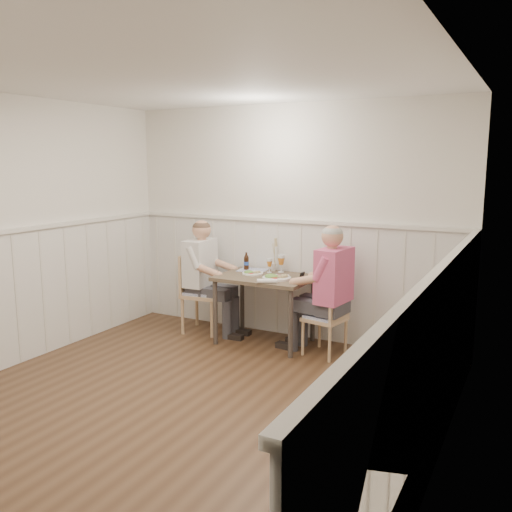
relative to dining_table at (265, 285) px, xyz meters
The scene contains 16 objects.
ground_plane 1.96m from the dining_table, 86.58° to the right, with size 4.50×4.50×0.00m, color #462E1C.
room_shell 2.04m from the dining_table, 86.58° to the right, with size 4.04×4.54×2.60m.
wainscot 1.16m from the dining_table, 84.55° to the right, with size 4.00×4.49×1.34m.
dining_table is the anchor object (origin of this frame).
chair_right 0.80m from the dining_table, ahead, with size 0.44×0.44×0.79m.
chair_left 0.88m from the dining_table, behind, with size 0.49×0.49×0.92m.
man_in_pink 0.77m from the dining_table, ahead, with size 0.67×0.47×1.37m.
diner_cream 0.81m from the dining_table, behind, with size 0.63×0.44×1.34m.
plate_man 0.23m from the dining_table, 25.42° to the right, with size 0.30×0.30×0.08m.
plate_diner 0.21m from the dining_table, behind, with size 0.23×0.23×0.06m.
beer_glass_a 0.36m from the dining_table, 73.83° to the left, with size 0.08×0.08×0.20m.
beer_glass_b 0.27m from the dining_table, 99.99° to the left, with size 0.06×0.06×0.16m.
beer_bottle 0.43m from the dining_table, 149.51° to the left, with size 0.06×0.06×0.20m.
rolled_napkin 0.38m from the dining_table, 59.08° to the right, with size 0.20×0.14×0.05m.
grass_vase 0.41m from the dining_table, 97.78° to the left, with size 0.05×0.05×0.40m.
gingham_mat 0.35m from the dining_table, 141.10° to the left, with size 0.35×0.29×0.01m.
Camera 1 is at (2.48, -3.28, 1.97)m, focal length 38.00 mm.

